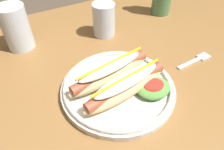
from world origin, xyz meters
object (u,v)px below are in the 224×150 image
(water_cup, at_px, (104,20))
(fork, at_px, (196,60))
(hot_dog_plate, at_px, (120,84))
(extra_cup, at_px, (16,28))

(water_cup, bearing_deg, fork, -57.34)
(hot_dog_plate, distance_m, water_cup, 0.27)
(fork, distance_m, extra_cup, 0.54)
(hot_dog_plate, bearing_deg, extra_cup, 118.20)
(hot_dog_plate, height_order, water_cup, water_cup)
(extra_cup, bearing_deg, water_cup, -13.88)
(fork, xyz_separation_m, water_cup, (-0.17, 0.26, 0.05))
(water_cup, bearing_deg, extra_cup, 166.12)
(extra_cup, bearing_deg, hot_dog_plate, -61.80)
(water_cup, relative_size, extra_cup, 0.80)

